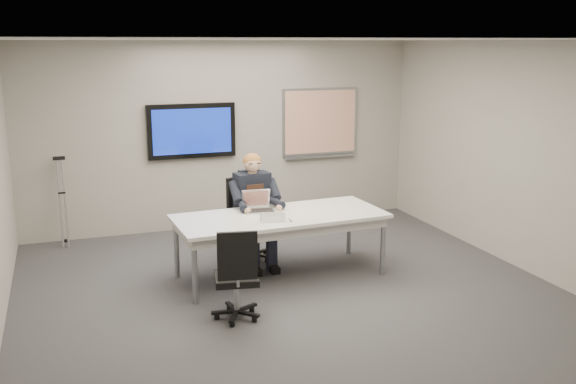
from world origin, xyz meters
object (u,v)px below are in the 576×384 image
object	(u,v)px
laptop	(258,205)
office_chair_far	(250,234)
seated_person	(257,222)
conference_table	(280,222)
office_chair_near	(237,291)

from	to	relation	value
laptop	office_chair_far	bearing A→B (deg)	93.23
seated_person	office_chair_far	bearing A→B (deg)	87.23
office_chair_far	seated_person	size ratio (longest dim) A/B	0.76
seated_person	laptop	bearing A→B (deg)	-108.43
office_chair_far	laptop	xyz separation A→B (m)	(-0.02, -0.46, 0.50)
office_chair_far	laptop	distance (m)	0.67
conference_table	office_chair_far	bearing A→B (deg)	99.97
conference_table	seated_person	world-z (taller)	seated_person
conference_table	office_chair_near	xyz separation A→B (m)	(-0.83, -1.05, -0.37)
office_chair_near	laptop	bearing A→B (deg)	-105.30
conference_table	office_chair_near	world-z (taller)	office_chair_near
conference_table	laptop	distance (m)	0.37
office_chair_far	office_chair_near	xyz separation A→B (m)	(-0.66, -1.78, -0.03)
seated_person	laptop	size ratio (longest dim) A/B	3.80
conference_table	seated_person	size ratio (longest dim) A/B	1.80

